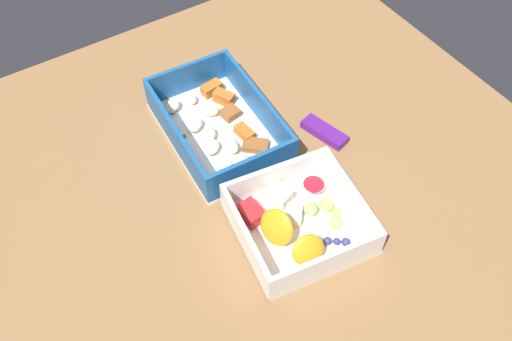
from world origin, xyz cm
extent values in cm
cube|color=brown|center=(0.00, 0.00, 1.00)|extent=(80.00, 80.00, 2.00)
cube|color=white|center=(-11.22, -0.65, 2.30)|extent=(21.44, 14.76, 0.60)
cube|color=#19518C|center=(-21.25, -0.07, 5.06)|extent=(1.38, 13.60, 4.91)
cube|color=#19518C|center=(-1.19, -1.23, 5.06)|extent=(1.38, 13.60, 4.91)
cube|color=#19518C|center=(-10.85, 5.83, 5.06)|extent=(19.49, 1.72, 4.91)
cube|color=#19518C|center=(-11.60, -7.13, 5.06)|extent=(19.49, 1.72, 4.91)
ellipsoid|color=beige|center=(-10.85, -2.29, 3.50)|extent=(3.13, 2.85, 1.28)
ellipsoid|color=beige|center=(-18.56, -1.05, 3.35)|extent=(2.48, 2.04, 1.08)
ellipsoid|color=beige|center=(-14.87, 0.02, 3.54)|extent=(3.15, 3.26, 1.34)
ellipsoid|color=beige|center=(-18.54, -4.32, 3.59)|extent=(2.97, 3.40, 1.42)
ellipsoid|color=beige|center=(-4.89, -3.37, 3.46)|extent=(3.01, 2.81, 1.23)
ellipsoid|color=beige|center=(-13.46, -3.19, 3.54)|extent=(3.04, 3.29, 1.35)
ellipsoid|color=beige|center=(-4.28, -0.70, 3.42)|extent=(2.62, 2.06, 1.17)
ellipsoid|color=beige|center=(-7.38, -0.94, 3.62)|extent=(2.95, 2.10, 1.45)
ellipsoid|color=beige|center=(-8.51, -3.24, 3.57)|extent=(3.24, 3.37, 1.38)
cube|color=#AD5B1E|center=(-16.04, 3.09, 3.49)|extent=(3.57, 2.95, 1.79)
cube|color=brown|center=(-5.88, 2.19, 3.11)|extent=(4.05, 4.15, 1.01)
cube|color=brown|center=(-13.07, 2.40, 3.18)|extent=(2.63, 2.81, 1.17)
cube|color=#AD5B1E|center=(-8.72, 2.13, 3.22)|extent=(3.28, 2.08, 1.25)
cube|color=#AD5B1E|center=(-18.77, 2.54, 3.41)|extent=(2.11, 3.34, 1.63)
cube|color=#387A33|center=(-4.27, -5.67, 2.70)|extent=(0.60, 0.40, 0.20)
cube|color=#387A33|center=(-4.88, -2.32, 2.70)|extent=(0.60, 0.40, 0.20)
cube|color=#387A33|center=(-9.62, -3.30, 2.70)|extent=(0.60, 0.40, 0.20)
cube|color=#387A33|center=(-13.10, -5.23, 2.70)|extent=(0.60, 0.40, 0.20)
cube|color=#387A33|center=(-4.47, -4.91, 2.70)|extent=(0.60, 0.40, 0.20)
cube|color=white|center=(8.14, -0.32, 2.30)|extent=(16.57, 17.04, 0.60)
cube|color=white|center=(1.25, 0.69, 4.82)|extent=(2.78, 15.03, 4.44)
cube|color=white|center=(15.03, -1.33, 4.82)|extent=(2.78, 15.03, 4.44)
cube|color=white|center=(9.19, 6.85, 4.82)|extent=(13.28, 2.53, 4.44)
cube|color=white|center=(7.09, -7.50, 4.82)|extent=(13.28, 2.53, 4.44)
ellipsoid|color=orange|center=(12.26, -2.01, 4.76)|extent=(4.21, 4.65, 4.11)
ellipsoid|color=orange|center=(7.83, -3.51, 5.13)|extent=(5.46, 4.54, 4.85)
cube|color=#F4EACC|center=(6.62, -0.33, 3.37)|extent=(3.21, 3.13, 1.54)
cube|color=red|center=(3.59, -4.49, 3.58)|extent=(3.44, 2.69, 1.95)
cube|color=#F4EACC|center=(3.09, -0.46, 3.58)|extent=(3.90, 3.42, 1.95)
sphere|color=#9ECC60|center=(10.37, 3.63, 3.44)|extent=(1.68, 1.68, 1.68)
sphere|color=#9ECC60|center=(9.20, 4.73, 3.32)|extent=(1.44, 1.44, 1.44)
sphere|color=#9ECC60|center=(7.62, 4.35, 3.56)|extent=(1.93, 1.93, 1.93)
sphere|color=#9ECC60|center=(7.10, 2.25, 3.52)|extent=(1.83, 1.83, 1.83)
cone|color=red|center=(4.79, 4.26, 3.69)|extent=(2.72, 2.72, 2.18)
sphere|color=navy|center=(11.82, 1.39, 3.14)|extent=(1.07, 1.07, 1.07)
sphere|color=navy|center=(14.13, 2.47, 3.15)|extent=(1.09, 1.09, 1.09)
sphere|color=navy|center=(13.15, 3.18, 3.16)|extent=(1.12, 1.12, 1.12)
sphere|color=navy|center=(12.45, 2.33, 3.07)|extent=(0.95, 0.95, 0.95)
cube|color=#51197A|center=(-3.10, 12.14, 2.60)|extent=(7.39, 4.18, 1.20)
camera|label=1|loc=(36.35, -24.63, 61.89)|focal=38.86mm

